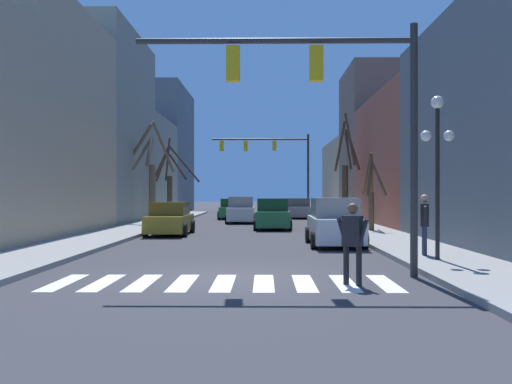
% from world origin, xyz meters
% --- Properties ---
extents(ground_plane, '(240.00, 240.00, 0.00)m').
position_xyz_m(ground_plane, '(0.00, 0.00, 0.00)').
color(ground_plane, '#38383D').
extents(sidewalk_right, '(2.79, 90.00, 0.15)m').
position_xyz_m(sidewalk_right, '(6.13, 0.00, 0.07)').
color(sidewalk_right, gray).
rests_on(sidewalk_right, ground_plane).
extents(building_row_left, '(6.00, 63.26, 13.21)m').
position_xyz_m(building_row_left, '(-10.52, 27.48, 5.55)').
color(building_row_left, tan).
rests_on(building_row_left, ground_plane).
extents(building_row_right, '(6.00, 60.14, 13.96)m').
position_xyz_m(building_row_right, '(10.52, 21.52, 5.03)').
color(building_row_right, '#515B66').
rests_on(building_row_right, ground_plane).
extents(crosswalk_stripes, '(7.65, 2.60, 0.01)m').
position_xyz_m(crosswalk_stripes, '(-0.00, -0.97, 0.00)').
color(crosswalk_stripes, white).
rests_on(crosswalk_stripes, ground_plane).
extents(traffic_signal_near, '(6.73, 0.28, 6.05)m').
position_xyz_m(traffic_signal_near, '(2.52, -0.00, 4.40)').
color(traffic_signal_near, '#2D2D2D').
rests_on(traffic_signal_near, ground_plane).
extents(traffic_signal_far, '(7.94, 0.28, 6.78)m').
position_xyz_m(traffic_signal_far, '(1.60, 34.53, 5.08)').
color(traffic_signal_far, '#2D2D2D').
rests_on(traffic_signal_far, ground_plane).
extents(street_lamp_right_corner, '(0.95, 0.36, 4.57)m').
position_xyz_m(street_lamp_right_corner, '(5.75, 2.47, 3.37)').
color(street_lamp_right_corner, black).
rests_on(street_lamp_right_corner, sidewalk_right).
extents(car_parked_left_near, '(2.20, 4.38, 1.56)m').
position_xyz_m(car_parked_left_near, '(-1.49, 31.64, 0.73)').
color(car_parked_left_near, '#236B38').
rests_on(car_parked_left_near, ground_plane).
extents(car_driving_away_lane, '(2.00, 4.62, 1.57)m').
position_xyz_m(car_driving_away_lane, '(-3.61, 14.22, 0.74)').
color(car_driving_away_lane, '#A38423').
rests_on(car_driving_away_lane, ground_plane).
extents(car_driving_toward_lane, '(2.12, 4.20, 1.58)m').
position_xyz_m(car_driving_toward_lane, '(3.55, 32.68, 0.74)').
color(car_driving_toward_lane, gray).
rests_on(car_driving_toward_lane, ground_plane).
extents(car_parked_right_far, '(1.96, 4.24, 1.75)m').
position_xyz_m(car_parked_right_far, '(-0.64, 25.53, 0.81)').
color(car_parked_right_far, silver).
rests_on(car_parked_right_far, ground_plane).
extents(car_parked_right_near, '(2.03, 4.45, 1.82)m').
position_xyz_m(car_parked_right_near, '(3.59, 8.47, 0.84)').
color(car_parked_right_near, white).
rests_on(car_parked_right_near, ground_plane).
extents(car_at_intersection, '(2.04, 4.70, 1.70)m').
position_xyz_m(car_at_intersection, '(1.35, 18.85, 0.79)').
color(car_at_intersection, '#236B38').
rests_on(car_at_intersection, ground_plane).
extents(pedestrian_crossing_street, '(0.31, 0.78, 1.82)m').
position_xyz_m(pedestrian_crossing_street, '(5.70, 3.63, 1.22)').
color(pedestrian_crossing_street, '#282D47').
rests_on(pedestrian_crossing_street, sidewalk_right).
extents(pedestrian_on_left_sidewalk, '(0.68, 0.52, 1.79)m').
position_xyz_m(pedestrian_on_left_sidewalk, '(2.83, -1.26, 1.06)').
color(pedestrian_on_left_sidewalk, black).
rests_on(pedestrian_on_left_sidewalk, ground_plane).
extents(street_tree_left_mid, '(3.46, 3.42, 6.46)m').
position_xyz_m(street_tree_left_mid, '(-6.41, 23.68, 3.24)').
color(street_tree_left_mid, brown).
rests_on(street_tree_left_mid, sidewalk_left).
extents(street_tree_right_mid, '(1.80, 3.21, 7.09)m').
position_xyz_m(street_tree_right_mid, '(6.30, 25.13, 3.21)').
color(street_tree_right_mid, '#473828').
rests_on(street_tree_right_mid, sidewalk_right).
extents(street_tree_left_far, '(0.99, 2.75, 3.90)m').
position_xyz_m(street_tree_left_far, '(6.24, 15.62, 2.11)').
color(street_tree_left_far, brown).
rests_on(street_tree_left_far, sidewalk_right).
extents(street_tree_right_near, '(3.47, 2.66, 5.87)m').
position_xyz_m(street_tree_right_near, '(-6.02, 29.55, 2.87)').
color(street_tree_right_near, '#473828').
rests_on(street_tree_right_near, sidewalk_left).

